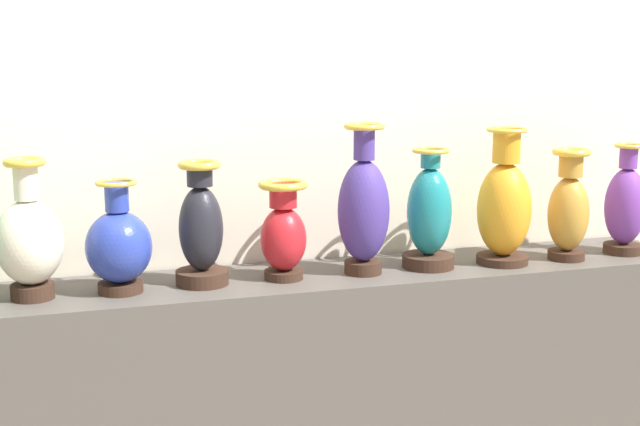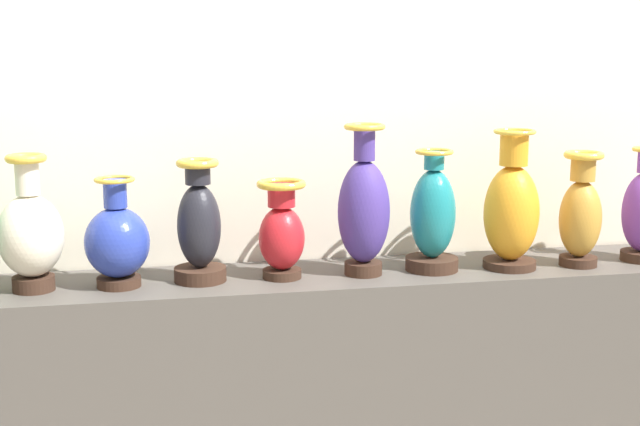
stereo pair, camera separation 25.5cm
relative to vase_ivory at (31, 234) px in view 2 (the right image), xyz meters
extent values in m
cube|color=beige|center=(0.80, 0.26, 0.33)|extent=(4.96, 0.10, 2.96)
cylinder|color=#382319|center=(0.00, 0.00, -0.14)|extent=(0.11, 0.11, 0.04)
ellipsoid|color=beige|center=(0.00, 0.00, -0.01)|extent=(0.18, 0.18, 0.23)
cylinder|color=beige|center=(0.00, 0.00, 0.16)|extent=(0.06, 0.06, 0.10)
torus|color=gold|center=(0.00, 0.00, 0.21)|extent=(0.11, 0.11, 0.02)
cylinder|color=#382319|center=(0.23, -0.01, -0.15)|extent=(0.12, 0.12, 0.03)
ellipsoid|color=#263899|center=(0.23, -0.01, -0.03)|extent=(0.18, 0.18, 0.20)
cylinder|color=#263899|center=(0.23, -0.01, 0.10)|extent=(0.06, 0.06, 0.08)
torus|color=gold|center=(0.23, -0.01, 0.14)|extent=(0.11, 0.11, 0.01)
cylinder|color=#382319|center=(0.45, 0.01, -0.14)|extent=(0.15, 0.15, 0.04)
ellipsoid|color=black|center=(0.45, 0.01, 0.00)|extent=(0.12, 0.12, 0.24)
cylinder|color=black|center=(0.45, 0.01, 0.15)|extent=(0.07, 0.07, 0.06)
torus|color=gold|center=(0.45, 0.01, 0.18)|extent=(0.12, 0.12, 0.02)
cylinder|color=#382319|center=(0.69, 0.00, -0.15)|extent=(0.11, 0.11, 0.03)
ellipsoid|color=red|center=(0.69, 0.00, -0.04)|extent=(0.13, 0.13, 0.18)
cylinder|color=red|center=(0.69, 0.00, 0.08)|extent=(0.08, 0.08, 0.06)
torus|color=gold|center=(0.69, 0.00, 0.12)|extent=(0.14, 0.14, 0.02)
cylinder|color=#382319|center=(0.93, -0.01, -0.14)|extent=(0.11, 0.11, 0.04)
ellipsoid|color=#3F2D7F|center=(0.93, -0.01, 0.03)|extent=(0.15, 0.15, 0.30)
cylinder|color=#3F2D7F|center=(0.93, -0.01, 0.23)|extent=(0.06, 0.06, 0.10)
torus|color=gold|center=(0.93, -0.01, 0.27)|extent=(0.12, 0.12, 0.02)
cylinder|color=#382319|center=(1.14, 0.00, -0.14)|extent=(0.16, 0.16, 0.04)
ellipsoid|color=#19727A|center=(1.14, 0.00, 0.01)|extent=(0.14, 0.14, 0.26)
cylinder|color=#19727A|center=(1.14, 0.00, 0.17)|extent=(0.06, 0.06, 0.05)
torus|color=gold|center=(1.14, 0.00, 0.20)|extent=(0.11, 0.11, 0.01)
cylinder|color=#382319|center=(1.38, -0.02, -0.15)|extent=(0.16, 0.16, 0.03)
ellipsoid|color=orange|center=(1.38, -0.02, 0.01)|extent=(0.17, 0.17, 0.29)
cylinder|color=orange|center=(1.38, -0.02, 0.20)|extent=(0.08, 0.08, 0.10)
torus|color=gold|center=(1.38, -0.02, 0.25)|extent=(0.12, 0.12, 0.01)
cylinder|color=#382319|center=(1.60, -0.04, -0.15)|extent=(0.11, 0.11, 0.03)
ellipsoid|color=#B27F2D|center=(1.60, -0.04, -0.01)|extent=(0.13, 0.13, 0.23)
cylinder|color=#B27F2D|center=(1.60, -0.04, 0.14)|extent=(0.07, 0.07, 0.08)
torus|color=gold|center=(1.60, -0.04, 0.18)|extent=(0.12, 0.12, 0.02)
cylinder|color=#382319|center=(1.82, -0.02, -0.14)|extent=(0.12, 0.12, 0.03)
camera|label=1|loc=(0.06, -2.37, 0.50)|focal=49.39mm
camera|label=2|loc=(0.31, -2.44, 0.50)|focal=49.39mm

